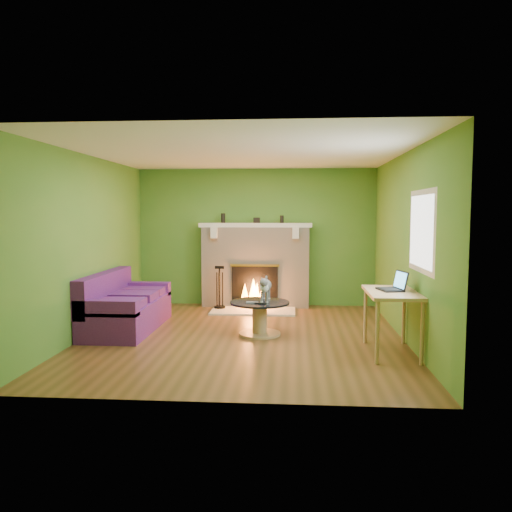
{
  "coord_description": "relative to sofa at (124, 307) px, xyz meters",
  "views": [
    {
      "loc": [
        0.7,
        -7.0,
        1.78
      ],
      "look_at": [
        0.15,
        0.4,
        1.13
      ],
      "focal_mm": 35.0,
      "sensor_mm": 36.0,
      "label": 1
    }
  ],
  "objects": [
    {
      "name": "fire_tools",
      "position": [
        1.23,
        1.63,
        0.09
      ],
      "size": [
        0.21,
        0.21,
        0.78
      ],
      "primitive_type": null,
      "color": "black",
      "rests_on": "hearth"
    },
    {
      "name": "laptop",
      "position": [
        3.79,
        -0.98,
        0.59
      ],
      "size": [
        0.36,
        0.4,
        0.25
      ],
      "primitive_type": null,
      "rotation": [
        0.0,
        0.0,
        0.23
      ],
      "color": "black",
      "rests_on": "desk"
    },
    {
      "name": "floor",
      "position": [
        1.86,
        -0.32,
        -0.33
      ],
      "size": [
        5.0,
        5.0,
        0.0
      ],
      "primitive_type": "plane",
      "color": "brown",
      "rests_on": "ground"
    },
    {
      "name": "mantel_vase_left",
      "position": [
        1.25,
        2.0,
        1.34
      ],
      "size": [
        0.08,
        0.08,
        0.18
      ],
      "primitive_type": "cylinder",
      "color": "black",
      "rests_on": "mantel"
    },
    {
      "name": "window_frame",
      "position": [
        4.1,
        -1.22,
        1.22
      ],
      "size": [
        0.0,
        1.2,
        1.2
      ],
      "primitive_type": "plane",
      "rotation": [
        1.57,
        0.0,
        -1.57
      ],
      "color": "silver",
      "rests_on": "wall_right"
    },
    {
      "name": "mantel_vase_right",
      "position": [
        2.35,
        2.0,
        1.32
      ],
      "size": [
        0.07,
        0.07,
        0.14
      ],
      "primitive_type": "cylinder",
      "color": "black",
      "rests_on": "mantel"
    },
    {
      "name": "mantel_box",
      "position": [
        1.88,
        2.0,
        1.3
      ],
      "size": [
        0.12,
        0.08,
        0.1
      ],
      "primitive_type": "cube",
      "color": "black",
      "rests_on": "mantel"
    },
    {
      "name": "wall_right",
      "position": [
        4.11,
        -0.32,
        0.97
      ],
      "size": [
        0.0,
        5.0,
        5.0
      ],
      "primitive_type": "plane",
      "rotation": [
        1.57,
        0.0,
        -1.57
      ],
      "color": "#44822A",
      "rests_on": "floor"
    },
    {
      "name": "remote_black",
      "position": [
        2.11,
        -0.39,
        0.16
      ],
      "size": [
        0.17,
        0.08,
        0.02
      ],
      "primitive_type": "cube",
      "rotation": [
        0.0,
        0.0,
        -0.26
      ],
      "color": "black",
      "rests_on": "coffee_table"
    },
    {
      "name": "hearth",
      "position": [
        1.86,
        1.48,
        -0.32
      ],
      "size": [
        1.5,
        0.75,
        0.03
      ],
      "primitive_type": "cube",
      "color": "beige",
      "rests_on": "floor"
    },
    {
      "name": "wall_left",
      "position": [
        -0.39,
        -0.32,
        0.97
      ],
      "size": [
        0.0,
        5.0,
        5.0
      ],
      "primitive_type": "plane",
      "rotation": [
        1.57,
        0.0,
        1.57
      ],
      "color": "#44822A",
      "rests_on": "floor"
    },
    {
      "name": "fireplace",
      "position": [
        1.86,
        1.99,
        0.44
      ],
      "size": [
        2.1,
        0.46,
        1.58
      ],
      "color": "beige",
      "rests_on": "floor"
    },
    {
      "name": "ceiling",
      "position": [
        1.86,
        -0.32,
        2.27
      ],
      "size": [
        5.0,
        5.0,
        0.0
      ],
      "primitive_type": "plane",
      "rotation": [
        3.14,
        0.0,
        0.0
      ],
      "color": "white",
      "rests_on": "wall_back"
    },
    {
      "name": "wall_back",
      "position": [
        1.86,
        2.18,
        0.97
      ],
      "size": [
        5.0,
        0.0,
        5.0
      ],
      "primitive_type": "plane",
      "rotation": [
        1.57,
        0.0,
        0.0
      ],
      "color": "#44822A",
      "rests_on": "floor"
    },
    {
      "name": "cat",
      "position": [
        2.17,
        -0.16,
        0.34
      ],
      "size": [
        0.25,
        0.61,
        0.38
      ],
      "primitive_type": null,
      "rotation": [
        0.0,
        0.0,
        -0.04
      ],
      "color": "slate",
      "rests_on": "coffee_table"
    },
    {
      "name": "coffee_table",
      "position": [
        2.09,
        -0.21,
        -0.05
      ],
      "size": [
        0.86,
        0.86,
        0.49
      ],
      "color": "tan",
      "rests_on": "floor"
    },
    {
      "name": "desk",
      "position": [
        3.81,
        -1.03,
        0.36
      ],
      "size": [
        0.62,
        1.07,
        0.79
      ],
      "color": "tan",
      "rests_on": "floor"
    },
    {
      "name": "wall_front",
      "position": [
        1.86,
        -2.82,
        0.97
      ],
      "size": [
        5.0,
        0.0,
        5.0
      ],
      "primitive_type": "plane",
      "rotation": [
        -1.57,
        0.0,
        0.0
      ],
      "color": "#44822A",
      "rests_on": "floor"
    },
    {
      "name": "sofa",
      "position": [
        0.0,
        0.0,
        0.0
      ],
      "size": [
        0.88,
        1.92,
        0.86
      ],
      "color": "#501A62",
      "rests_on": "floor"
    },
    {
      "name": "mantel",
      "position": [
        1.86,
        1.97,
        1.21
      ],
      "size": [
        2.1,
        0.28,
        0.08
      ],
      "primitive_type": "cube",
      "color": "silver",
      "rests_on": "fireplace"
    },
    {
      "name": "remote_silver",
      "position": [
        1.99,
        -0.33,
        0.16
      ],
      "size": [
        0.17,
        0.06,
        0.02
      ],
      "primitive_type": "cube",
      "rotation": [
        0.0,
        0.0,
        -0.07
      ],
      "color": "#939396",
      "rests_on": "coffee_table"
    },
    {
      "name": "window_pane",
      "position": [
        4.09,
        -1.22,
        1.22
      ],
      "size": [
        0.0,
        1.06,
        1.06
      ],
      "primitive_type": "plane",
      "rotation": [
        1.57,
        0.0,
        -1.57
      ],
      "color": "white",
      "rests_on": "wall_right"
    }
  ]
}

